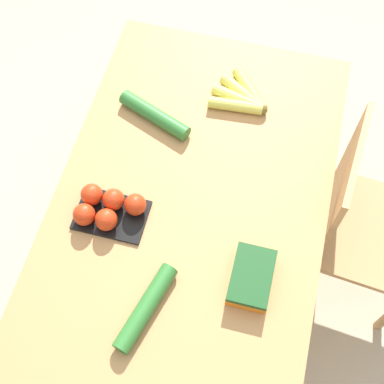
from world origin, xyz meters
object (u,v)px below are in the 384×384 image
chair (361,224)px  banana_bunch (242,97)px  tomato_pack (107,208)px  cucumber_near (146,308)px  carrot_bag (251,277)px  cucumber_far (155,115)px

chair → banana_bunch: 0.63m
tomato_pack → cucumber_near: size_ratio=0.81×
carrot_bag → cucumber_far: (-0.47, -0.42, -0.01)m
chair → cucumber_far: chair is taller
cucumber_near → chair: bearing=132.0°
banana_bunch → carrot_bag: (0.62, 0.15, 0.01)m
tomato_pack → carrot_bag: 0.47m
carrot_bag → cucumber_near: carrot_bag is taller
cucumber_far → cucumber_near: bearing=14.0°
chair → carrot_bag: 0.62m
chair → tomato_pack: size_ratio=4.09×
banana_bunch → cucumber_near: (0.78, -0.11, 0.01)m
chair → carrot_bag: bearing=144.2°
cucumber_far → tomato_pack: bearing=-6.2°
chair → cucumber_near: 0.88m
cucumber_near → cucumber_far: bearing=-166.0°
banana_bunch → cucumber_far: size_ratio=0.77×
tomato_pack → cucumber_far: size_ratio=0.82×
banana_bunch → carrot_bag: bearing=14.0°
tomato_pack → cucumber_far: tomato_pack is taller
banana_bunch → carrot_bag: 0.64m
carrot_bag → cucumber_far: size_ratio=0.66×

